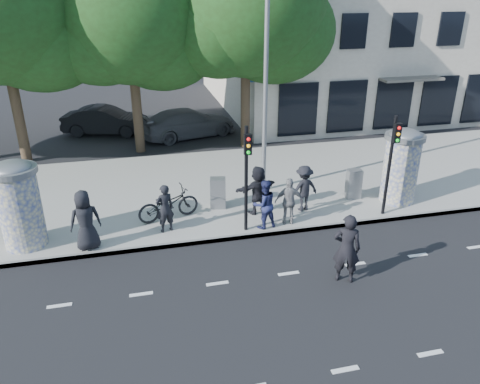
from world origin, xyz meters
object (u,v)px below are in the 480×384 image
object	(u,v)px
bicycle	(168,204)
car_right	(188,123)
man_road	(347,248)
ped_b	(165,208)
ped_e	(289,201)
traffic_pole_near	(247,169)
ad_column_left	(19,203)
ped_c	(264,204)
car_mid	(106,121)
ad_column_right	(401,164)
street_lamp	(267,65)
ped_f	(258,190)
cabinet_left	(218,193)
traffic_pole_far	(392,156)
cabinet_right	(354,184)
ped_a	(85,220)
ped_d	(304,188)

from	to	relation	value
bicycle	car_right	bearing A→B (deg)	-26.05
man_road	car_right	world-z (taller)	man_road
ped_b	ped_e	xyz separation A→B (m)	(3.91, -0.42, -0.00)
traffic_pole_near	ped_b	bearing A→B (deg)	167.29
ad_column_left	ped_b	xyz separation A→B (m)	(4.14, -0.15, -0.60)
ped_c	car_mid	bearing A→B (deg)	-78.59
ad_column_left	ad_column_right	bearing A→B (deg)	0.92
ad_column_left	street_lamp	xyz separation A→B (m)	(8.00, 2.13, 3.26)
ad_column_right	ped_f	bearing A→B (deg)	177.27
man_road	ad_column_right	bearing A→B (deg)	-109.58
street_lamp	ped_e	xyz separation A→B (m)	(0.05, -2.70, -3.86)
car_mid	ad_column_right	bearing A→B (deg)	-121.73
ad_column_left	bicycle	distance (m)	4.44
man_road	cabinet_left	distance (m)	5.47
bicycle	car_mid	distance (m)	10.99
ad_column_right	car_mid	xyz separation A→B (m)	(-10.30, 11.23, -0.82)
ped_b	ped_f	bearing A→B (deg)	172.97
ped_b	street_lamp	bearing A→B (deg)	-167.13
traffic_pole_far	cabinet_right	size ratio (longest dim) A/B	3.18
cabinet_left	car_right	size ratio (longest dim) A/B	0.22
ped_b	ped_a	bearing A→B (deg)	-5.61
ped_c	ped_d	size ratio (longest dim) A/B	1.00
ad_column_right	cabinet_left	xyz separation A→B (m)	(-6.34, 0.94, -0.84)
ped_b	ad_column_left	bearing A→B (deg)	-19.84
ped_c	ped_f	size ratio (longest dim) A/B	0.97
traffic_pole_far	ped_b	bearing A→B (deg)	175.63
ped_b	man_road	world-z (taller)	man_road
ad_column_left	cabinet_left	world-z (taller)	ad_column_left
street_lamp	bicycle	bearing A→B (deg)	-158.28
street_lamp	man_road	bearing A→B (deg)	-84.71
traffic_pole_far	ped_f	xyz separation A→B (m)	(-4.11, 1.15, -1.25)
ped_a	cabinet_left	distance (m)	4.62
man_road	car_right	bearing A→B (deg)	-55.46
traffic_pole_far	man_road	xyz separation A→B (m)	(-2.86, -3.02, -1.25)
ad_column_left	cabinet_right	size ratio (longest dim) A/B	2.48
ad_column_left	ad_column_right	size ratio (longest dim) A/B	1.00
ad_column_right	cabinet_left	world-z (taller)	ad_column_right
street_lamp	ped_f	world-z (taller)	street_lamp
car_mid	ad_column_left	bearing A→B (deg)	-174.67
ad_column_left	street_lamp	size ratio (longest dim) A/B	0.33
ped_c	cabinet_left	distance (m)	2.11
traffic_pole_near	ped_e	size ratio (longest dim) A/B	2.16
bicycle	traffic_pole_near	bearing A→B (deg)	-135.23
ad_column_right	ped_c	size ratio (longest dim) A/B	1.64
ped_d	ped_f	size ratio (longest dim) A/B	0.97
ped_a	man_road	size ratio (longest dim) A/B	0.93
ad_column_left	ped_c	bearing A→B (deg)	-4.91
traffic_pole_near	cabinet_left	distance (m)	2.46
street_lamp	ped_c	size ratio (longest dim) A/B	4.95
man_road	ad_column_left	bearing A→B (deg)	1.36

